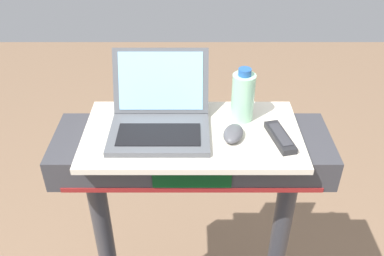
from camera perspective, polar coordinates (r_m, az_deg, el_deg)
The scene contains 5 objects.
desk_board at distance 1.35m, azimuth -0.01°, elevation -0.87°, with size 0.69×0.37×0.02m, color beige.
laptop at distance 1.35m, azimuth -4.38°, elevation 1.62°, with size 0.31×0.30×0.22m.
computer_mouse at distance 1.32m, azimuth 5.59°, elevation -0.73°, with size 0.06×0.10×0.03m, color #4C4C51.
water_bottle at distance 1.38m, azimuth 6.87°, elevation 4.26°, with size 0.07×0.07×0.18m.
tv_remote at distance 1.34m, azimuth 11.81°, elevation -1.19°, with size 0.08×0.17×0.02m.
Camera 1 is at (-0.00, -0.40, 1.90)m, focal length 39.50 mm.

